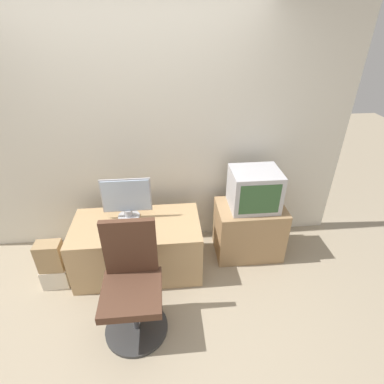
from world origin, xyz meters
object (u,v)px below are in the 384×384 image
at_px(main_monitor, 127,199).
at_px(mouse, 151,227).
at_px(office_chair, 133,288).
at_px(keyboard, 128,228).
at_px(crt_tv, 254,189).
at_px(cardboard_box_lower, 57,276).

relative_size(main_monitor, mouse, 9.28).
bearing_deg(office_chair, keyboard, 96.94).
relative_size(mouse, crt_tv, 0.11).
distance_m(office_chair, cardboard_box_lower, 1.01).
relative_size(keyboard, mouse, 5.90).
bearing_deg(keyboard, mouse, -5.19).
bearing_deg(crt_tv, cardboard_box_lower, -170.94).
height_order(crt_tv, cardboard_box_lower, crt_tv).
xyz_separation_m(mouse, crt_tv, (1.05, 0.25, 0.22)).
relative_size(crt_tv, office_chair, 0.49).
distance_m(keyboard, crt_tv, 1.31).
distance_m(mouse, office_chair, 0.63).
relative_size(main_monitor, office_chair, 0.48).
height_order(main_monitor, crt_tv, crt_tv).
relative_size(main_monitor, cardboard_box_lower, 1.91).
relative_size(main_monitor, crt_tv, 0.99).
bearing_deg(office_chair, main_monitor, 95.65).
bearing_deg(cardboard_box_lower, crt_tv, 9.06).
bearing_deg(cardboard_box_lower, keyboard, 7.19).
height_order(mouse, cardboard_box_lower, mouse).
relative_size(keyboard, office_chair, 0.30).
distance_m(mouse, crt_tv, 1.10).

